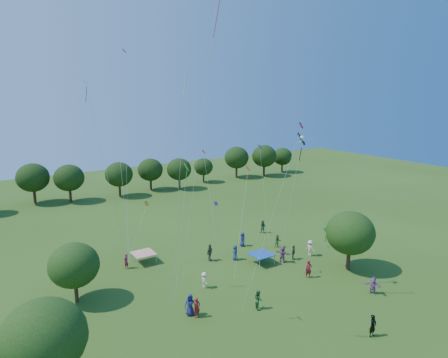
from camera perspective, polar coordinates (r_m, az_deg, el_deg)
near_tree_west at (r=26.79m, az=-24.37°, el=-19.96°), size 4.97×4.97×6.23m
near_tree_north at (r=37.02m, az=-20.65°, el=-11.46°), size 4.27×4.27×5.32m
near_tree_east at (r=42.40m, az=17.59°, el=-7.35°), size 4.86×4.86×6.16m
treeline at (r=70.69m, az=-19.74°, el=0.39°), size 88.01×8.77×6.77m
tent_red_stripe at (r=43.96m, az=-11.42°, el=-10.37°), size 2.20×2.20×1.10m
tent_blue at (r=43.07m, az=5.35°, el=-10.66°), size 2.20×2.20×1.10m
man_in_black at (r=33.39m, az=20.50°, el=-19.04°), size 0.67×0.46×1.73m
crowd_person_0 at (r=34.05m, az=-4.87°, el=-17.46°), size 1.04×0.84×1.86m
crowd_person_1 at (r=43.07m, az=-13.81°, el=-11.33°), size 0.71×0.63×1.60m
crowd_person_2 at (r=51.90m, az=5.58°, el=-6.83°), size 0.85×0.94×1.68m
crowd_person_3 at (r=38.14m, az=-2.82°, el=-14.23°), size 0.51×1.04×1.55m
crowd_person_4 at (r=44.60m, az=9.88°, el=-10.29°), size 1.02×0.90×1.62m
crowd_person_5 at (r=43.68m, az=8.36°, el=-10.56°), size 1.26×1.84×1.86m
crowd_person_6 at (r=43.87m, az=1.61°, el=-10.44°), size 0.92×0.89×1.69m
crowd_person_7 at (r=33.77m, az=-3.90°, el=-17.87°), size 0.68×0.48×1.70m
crowd_person_8 at (r=35.00m, az=4.92°, el=-16.78°), size 0.65×0.90×1.64m
crowd_person_9 at (r=45.85m, az=12.23°, el=-9.62°), size 0.67×1.24×1.81m
crowd_person_10 at (r=43.62m, az=-2.04°, el=-10.45°), size 1.20×0.99×1.87m
crowd_person_11 at (r=39.45m, az=20.50°, el=-14.06°), size 1.14×1.59×1.62m
crowd_person_12 at (r=47.56m, az=2.65°, el=-8.60°), size 0.46×0.84×1.68m
crowd_person_13 at (r=40.80m, az=11.98°, el=-12.48°), size 0.78×0.65×1.78m
crowd_person_14 at (r=47.56m, az=7.67°, el=-8.80°), size 0.86×0.70×1.54m
pirate_kite at (r=34.92m, az=10.98°, el=5.27°), size 1.50×2.22×13.09m
red_high_kite at (r=31.28m, az=-2.04°, el=17.23°), size 2.91×2.17×24.21m
small_kite_0 at (r=29.23m, az=8.71°, el=0.41°), size 3.90×2.21×14.42m
small_kite_1 at (r=45.79m, az=-2.59°, el=1.45°), size 0.58×3.60×10.04m
small_kite_2 at (r=42.06m, az=-15.13°, el=7.60°), size 1.16×6.26×20.21m
small_kite_3 at (r=42.16m, az=14.41°, el=-7.44°), size 0.71×0.72×3.01m
small_kite_4 at (r=43.64m, az=5.36°, el=2.29°), size 0.59×2.22×10.96m
small_kite_5 at (r=42.56m, az=-1.08°, el=-4.43°), size 1.56×1.72×5.24m
small_kite_6 at (r=25.90m, az=-6.01°, el=7.33°), size 0.90×4.37×18.37m
small_kite_7 at (r=35.67m, az=-17.55°, el=5.70°), size 3.65×2.64×17.43m
small_kite_8 at (r=41.80m, az=-13.91°, el=9.71°), size 2.64×5.23×20.79m
small_kite_9 at (r=37.13m, az=3.18°, el=-0.47°), size 3.14×2.23×9.84m
small_kite_10 at (r=41.51m, az=-11.35°, el=-4.52°), size 3.00×1.41×5.61m
small_kite_11 at (r=29.07m, az=-5.71°, el=-2.25°), size 1.03×1.25×11.51m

